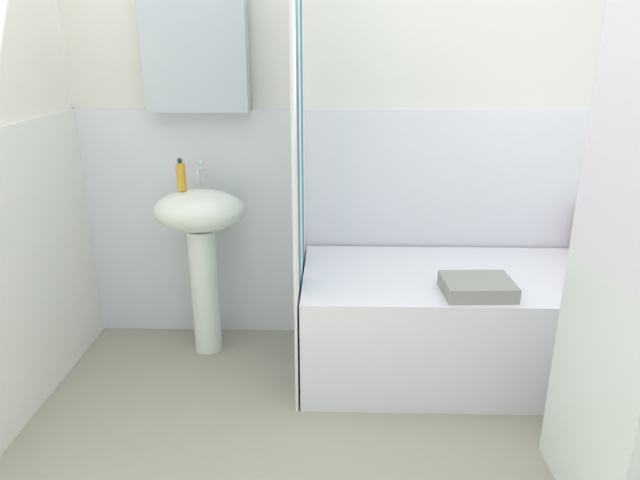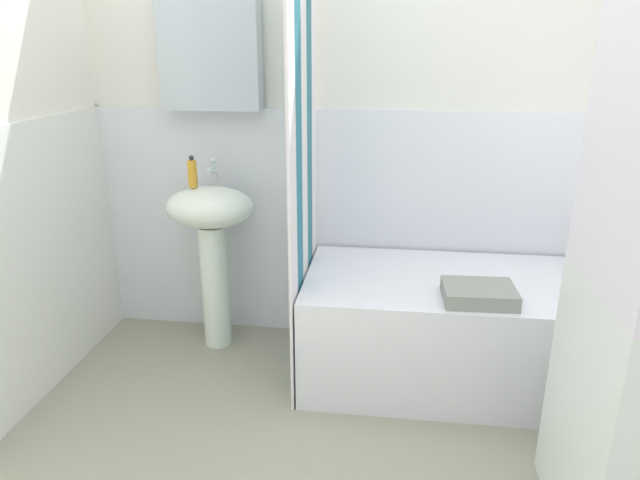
{
  "view_description": "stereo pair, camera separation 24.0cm",
  "coord_description": "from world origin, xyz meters",
  "px_view_note": "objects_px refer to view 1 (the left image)",
  "views": [
    {
      "loc": [
        -0.26,
        -1.58,
        1.5
      ],
      "look_at": [
        -0.32,
        0.7,
        0.72
      ],
      "focal_mm": 31.94,
      "sensor_mm": 36.0,
      "label": 1
    },
    {
      "loc": [
        -0.02,
        -1.56,
        1.5
      ],
      "look_at": [
        -0.32,
        0.7,
        0.72
      ],
      "focal_mm": 31.94,
      "sensor_mm": 36.0,
      "label": 2
    }
  ],
  "objects_px": {
    "conditioner_bottle": "(581,231)",
    "bathtub": "(470,323)",
    "towel_folded": "(477,287)",
    "sink": "(201,235)",
    "soap_dispenser": "(181,176)",
    "lotion_bottle": "(600,237)"
  },
  "relations": [
    {
      "from": "sink",
      "to": "conditioner_bottle",
      "type": "bearing_deg",
      "value": 4.08
    },
    {
      "from": "soap_dispenser",
      "to": "sink",
      "type": "bearing_deg",
      "value": 4.9
    },
    {
      "from": "sink",
      "to": "soap_dispenser",
      "type": "height_order",
      "value": "soap_dispenser"
    },
    {
      "from": "conditioner_bottle",
      "to": "towel_folded",
      "type": "distance_m",
      "value": 0.83
    },
    {
      "from": "bathtub",
      "to": "lotion_bottle",
      "type": "distance_m",
      "value": 0.82
    },
    {
      "from": "bathtub",
      "to": "lotion_bottle",
      "type": "bearing_deg",
      "value": 23.71
    },
    {
      "from": "towel_folded",
      "to": "conditioner_bottle",
      "type": "bearing_deg",
      "value": 39.78
    },
    {
      "from": "soap_dispenser",
      "to": "lotion_bottle",
      "type": "relative_size",
      "value": 0.88
    },
    {
      "from": "soap_dispenser",
      "to": "towel_folded",
      "type": "relative_size",
      "value": 0.54
    },
    {
      "from": "conditioner_bottle",
      "to": "bathtub",
      "type": "bearing_deg",
      "value": -152.57
    },
    {
      "from": "lotion_bottle",
      "to": "towel_folded",
      "type": "distance_m",
      "value": 0.9
    },
    {
      "from": "bathtub",
      "to": "sink",
      "type": "bearing_deg",
      "value": 172.47
    },
    {
      "from": "bathtub",
      "to": "soap_dispenser",
      "type": "bearing_deg",
      "value": 173.14
    },
    {
      "from": "bathtub",
      "to": "lotion_bottle",
      "type": "xyz_separation_m",
      "value": [
        0.69,
        0.3,
        0.33
      ]
    },
    {
      "from": "soap_dispenser",
      "to": "bathtub",
      "type": "xyz_separation_m",
      "value": [
        1.37,
        -0.16,
        -0.66
      ]
    },
    {
      "from": "sink",
      "to": "soap_dispenser",
      "type": "xyz_separation_m",
      "value": [
        -0.07,
        -0.01,
        0.29
      ]
    },
    {
      "from": "sink",
      "to": "soap_dispenser",
      "type": "relative_size",
      "value": 5.48
    },
    {
      "from": "bathtub",
      "to": "towel_folded",
      "type": "distance_m",
      "value": 0.36
    },
    {
      "from": "sink",
      "to": "conditioner_bottle",
      "type": "xyz_separation_m",
      "value": [
        1.88,
        0.13,
        -0.0
      ]
    },
    {
      "from": "lotion_bottle",
      "to": "conditioner_bottle",
      "type": "height_order",
      "value": "conditioner_bottle"
    },
    {
      "from": "conditioner_bottle",
      "to": "towel_folded",
      "type": "xyz_separation_m",
      "value": [
        -0.63,
        -0.53,
        -0.08
      ]
    },
    {
      "from": "sink",
      "to": "lotion_bottle",
      "type": "bearing_deg",
      "value": 3.78
    }
  ]
}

